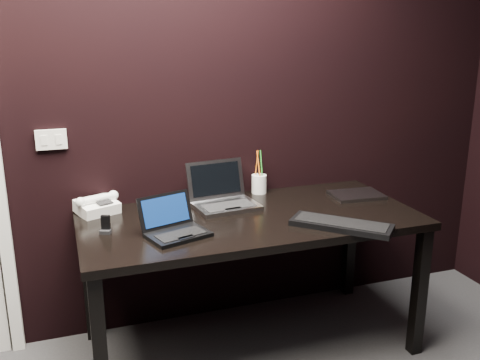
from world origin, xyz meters
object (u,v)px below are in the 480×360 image
object	(u,v)px
desk_phone	(97,205)
mobile_phone	(106,226)
netbook	(175,227)
ext_keyboard	(341,225)
desk	(250,230)
silver_laptop	(223,198)
pen_cup	(259,183)
closed_laptop	(356,195)

from	to	relation	value
desk_phone	mobile_phone	xyz separation A→B (m)	(0.01, -0.30, -0.01)
netbook	ext_keyboard	size ratio (longest dim) A/B	0.71
netbook	desk	bearing A→B (deg)	16.90
desk	silver_laptop	size ratio (longest dim) A/B	4.79
desk_phone	pen_cup	world-z (taller)	pen_cup
closed_laptop	desk_phone	bearing A→B (deg)	172.34
desk	silver_laptop	world-z (taller)	silver_laptop
netbook	ext_keyboard	xyz separation A→B (m)	(0.77, -0.17, -0.02)
silver_laptop	ext_keyboard	xyz separation A→B (m)	(0.44, -0.49, -0.03)
desk	desk_phone	distance (m)	0.80
desk_phone	desk	bearing A→B (deg)	-21.98
closed_laptop	pen_cup	bearing A→B (deg)	153.69
closed_laptop	pen_cup	world-z (taller)	pen_cup
desk_phone	silver_laptop	bearing A→B (deg)	-9.16
desk	mobile_phone	bearing A→B (deg)	-179.93
netbook	pen_cup	world-z (taller)	pen_cup
netbook	desk_phone	size ratio (longest dim) A/B	1.35
desk	pen_cup	distance (m)	0.42
desk	ext_keyboard	distance (m)	0.47
closed_laptop	ext_keyboard	bearing A→B (deg)	-128.77
netbook	closed_laptop	world-z (taller)	netbook
desk_phone	pen_cup	bearing A→B (deg)	3.52
pen_cup	silver_laptop	bearing A→B (deg)	-148.78
netbook	pen_cup	distance (m)	0.77
ext_keyboard	silver_laptop	bearing A→B (deg)	131.80
closed_laptop	mobile_phone	world-z (taller)	mobile_phone
desk	closed_laptop	world-z (taller)	closed_laptop
silver_laptop	closed_laptop	xyz separation A→B (m)	(0.76, -0.08, -0.03)
desk	desk_phone	world-z (taller)	desk_phone
pen_cup	desk_phone	bearing A→B (deg)	-176.48
ext_keyboard	mobile_phone	distance (m)	1.11
desk	netbook	xyz separation A→B (m)	(-0.42, -0.13, 0.11)
desk	desk_phone	xyz separation A→B (m)	(-0.73, 0.29, 0.12)
desk	mobile_phone	xyz separation A→B (m)	(-0.71, -0.00, 0.11)
silver_laptop	mobile_phone	distance (m)	0.66
netbook	pen_cup	bearing A→B (deg)	38.56
netbook	desk_phone	distance (m)	0.52
desk_phone	closed_laptop	bearing A→B (deg)	-7.66
ext_keyboard	mobile_phone	world-z (taller)	mobile_phone
mobile_phone	ext_keyboard	bearing A→B (deg)	-15.53
silver_laptop	desk_phone	size ratio (longest dim) A/B	1.47
netbook	silver_laptop	distance (m)	0.46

